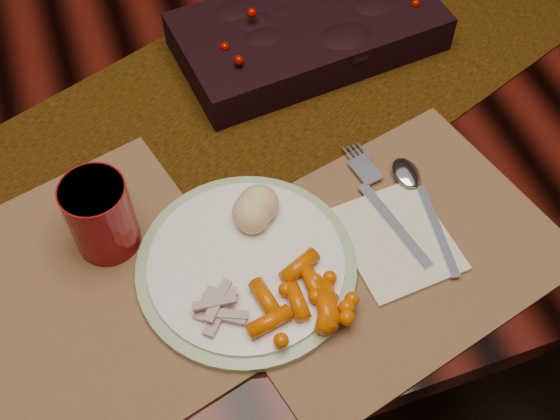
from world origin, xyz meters
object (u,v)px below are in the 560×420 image
object	(u,v)px
dining_table	(225,230)
dinner_plate	(246,266)
turkey_shreds	(220,308)
red_cup	(101,216)
baby_carrots	(286,291)
placemat_main	(385,253)
centerpiece	(308,27)
napkin	(396,240)
mashed_potatoes	(243,208)

from	to	relation	value
dining_table	dinner_plate	distance (m)	0.49
turkey_shreds	red_cup	bearing A→B (deg)	124.34
dinner_plate	baby_carrots	bearing A→B (deg)	-61.83
dinner_plate	turkey_shreds	world-z (taller)	turkey_shreds
red_cup	dining_table	bearing A→B (deg)	49.09
placemat_main	baby_carrots	world-z (taller)	baby_carrots
centerpiece	napkin	size ratio (longest dim) A/B	2.62
centerpiece	baby_carrots	world-z (taller)	centerpiece
centerpiece	mashed_potatoes	bearing A→B (deg)	-124.27
baby_carrots	turkey_shreds	xyz separation A→B (m)	(-0.08, 0.01, -0.00)
mashed_potatoes	red_cup	distance (m)	0.16
baby_carrots	napkin	world-z (taller)	baby_carrots
dining_table	red_cup	distance (m)	0.51
mashed_potatoes	turkey_shreds	distance (m)	0.13
placemat_main	dining_table	bearing A→B (deg)	96.28
napkin	red_cup	xyz separation A→B (m)	(-0.32, 0.11, 0.05)
dining_table	turkey_shreds	bearing A→B (deg)	-103.48
dining_table	placemat_main	size ratio (longest dim) A/B	4.52
dinner_plate	mashed_potatoes	xyz separation A→B (m)	(0.02, 0.06, 0.03)
turkey_shreds	placemat_main	bearing A→B (deg)	4.74
dining_table	red_cup	bearing A→B (deg)	-130.91
centerpiece	mashed_potatoes	xyz separation A→B (m)	(-0.18, -0.27, 0.00)
mashed_potatoes	turkey_shreds	xyz separation A→B (m)	(-0.06, -0.11, -0.02)
turkey_shreds	centerpiece	bearing A→B (deg)	56.97
dining_table	turkey_shreds	xyz separation A→B (m)	(-0.08, -0.35, 0.40)
dining_table	centerpiece	bearing A→B (deg)	9.23
dinner_plate	dining_table	bearing A→B (deg)	82.68
baby_carrots	napkin	bearing A→B (deg)	12.12
dinner_plate	placemat_main	bearing A→B (deg)	-11.57
dining_table	centerpiece	xyz separation A→B (m)	(0.16, 0.03, 0.42)
mashed_potatoes	turkey_shreds	bearing A→B (deg)	-119.77
placemat_main	mashed_potatoes	distance (m)	0.18
centerpiece	dinner_plate	world-z (taller)	centerpiece
dining_table	centerpiece	distance (m)	0.45
placemat_main	napkin	distance (m)	0.02
mashed_potatoes	turkey_shreds	world-z (taller)	mashed_potatoes
mashed_potatoes	red_cup	bearing A→B (deg)	167.79
dining_table	baby_carrots	distance (m)	0.54
red_cup	mashed_potatoes	bearing A→B (deg)	-12.21
turkey_shreds	baby_carrots	bearing A→B (deg)	-3.82
baby_carrots	dinner_plate	bearing A→B (deg)	118.17
dinner_plate	mashed_potatoes	bearing A→B (deg)	74.36
napkin	dinner_plate	bearing A→B (deg)	168.61
centerpiece	turkey_shreds	distance (m)	0.45
napkin	red_cup	bearing A→B (deg)	156.31
baby_carrots	red_cup	world-z (taller)	red_cup
centerpiece	placemat_main	world-z (taller)	centerpiece
dining_table	dinner_plate	bearing A→B (deg)	-97.32
dining_table	red_cup	size ratio (longest dim) A/B	17.32
placemat_main	mashed_potatoes	xyz separation A→B (m)	(-0.15, 0.09, 0.04)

